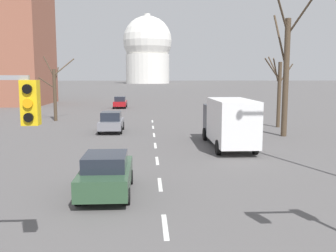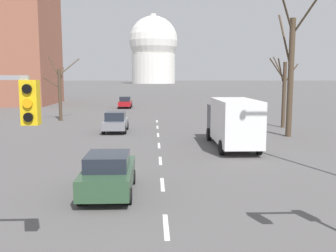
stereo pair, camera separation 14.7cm
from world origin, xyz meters
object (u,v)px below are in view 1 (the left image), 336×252
delivery_truck (229,121)px  sedan_near_right (106,174)px  sedan_near_left (120,102)px  sedan_mid_centre (111,122)px

delivery_truck → sedan_near_right: bearing=-126.3°
sedan_near_left → sedan_near_right: size_ratio=1.03×
delivery_truck → sedan_near_left: bearing=106.4°
sedan_near_left → delivery_truck: bearing=-73.6°
sedan_near_left → sedan_near_right: 40.21m
sedan_near_right → delivery_truck: bearing=53.7°
sedan_near_left → sedan_near_right: bearing=-86.7°
sedan_near_right → sedan_mid_centre: 16.53m
sedan_near_right → sedan_mid_centre: bearing=94.6°
sedan_near_right → delivery_truck: delivery_truck is taller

